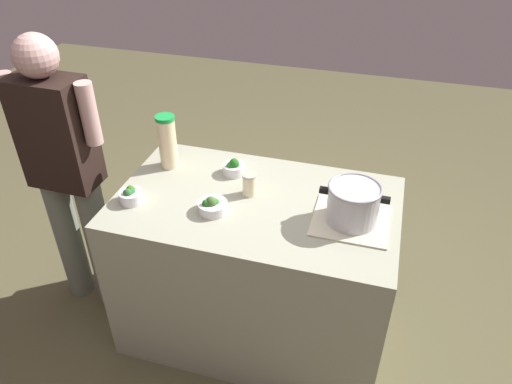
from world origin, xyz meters
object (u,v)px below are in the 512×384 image
cooking_pot (353,203)px  broccoli_bowl_center (212,206)px  broccoli_bowl_front (234,168)px  broccoli_bowl_back (131,195)px  lemonade_pitcher (167,142)px  mason_jar (250,184)px  person_cook (66,172)px

cooking_pot → broccoli_bowl_center: size_ratio=2.22×
broccoli_bowl_front → broccoli_bowl_back: broccoli_bowl_front is taller
lemonade_pitcher → broccoli_bowl_center: bearing=138.6°
broccoli_bowl_front → cooking_pot: bearing=160.0°
mason_jar → broccoli_bowl_back: 0.55m
lemonade_pitcher → broccoli_bowl_back: size_ratio=2.55×
broccoli_bowl_front → broccoli_bowl_back: 0.52m
cooking_pot → broccoli_bowl_back: (0.99, 0.14, -0.06)m
lemonade_pitcher → mason_jar: (-0.47, 0.13, -0.09)m
broccoli_bowl_front → broccoli_bowl_center: (-0.01, 0.33, -0.00)m
cooking_pot → broccoli_bowl_front: cooking_pot is taller
mason_jar → broccoli_bowl_center: size_ratio=0.82×
cooking_pot → lemonade_pitcher: 0.98m
lemonade_pitcher → broccoli_bowl_front: (-0.34, -0.02, -0.11)m
broccoli_bowl_center → broccoli_bowl_back: broccoli_bowl_center is taller
broccoli_bowl_center → broccoli_bowl_back: size_ratio=1.22×
mason_jar → broccoli_bowl_front: (0.13, -0.15, -0.02)m
mason_jar → broccoli_bowl_back: (0.51, 0.21, -0.02)m
broccoli_bowl_center → person_cook: (0.83, -0.10, -0.03)m
broccoli_bowl_front → broccoli_bowl_back: bearing=43.6°
mason_jar → cooking_pot: bearing=171.4°
mason_jar → broccoli_bowl_back: size_ratio=1.00×
broccoli_bowl_center → person_cook: 0.84m
mason_jar → lemonade_pitcher: bearing=-15.5°
lemonade_pitcher → mason_jar: 0.49m
mason_jar → broccoli_bowl_center: mason_jar is taller
cooking_pot → broccoli_bowl_front: 0.66m
person_cook → cooking_pot: bearing=-179.9°
cooking_pot → broccoli_bowl_center: (0.61, 0.10, -0.07)m
lemonade_pitcher → broccoli_bowl_back: lemonade_pitcher is taller
broccoli_bowl_front → broccoli_bowl_back: (0.38, 0.36, 0.00)m
cooking_pot → mason_jar: cooking_pot is taller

